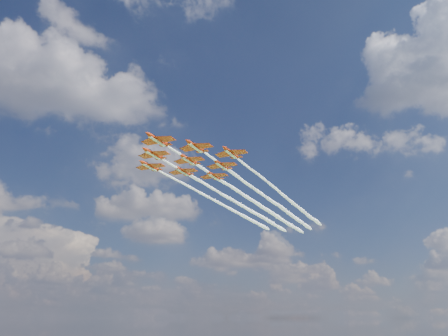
# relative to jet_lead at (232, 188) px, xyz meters

# --- Properties ---
(jet_lead) EXTENTS (83.23, 87.98, 3.00)m
(jet_lead) POSITION_rel_jet_lead_xyz_m (0.00, 0.00, 0.00)
(jet_lead) COLOR red
(jet_row2_port) EXTENTS (83.23, 87.98, 3.00)m
(jet_row2_port) POSITION_rel_jet_lead_xyz_m (12.28, 1.60, 0.00)
(jet_row2_port) COLOR red
(jet_row2_starb) EXTENTS (83.23, 87.98, 3.00)m
(jet_row2_starb) POSITION_rel_jet_lead_xyz_m (0.90, 12.35, 0.00)
(jet_row2_starb) COLOR red
(jet_row3_port) EXTENTS (83.23, 87.98, 3.00)m
(jet_row3_port) POSITION_rel_jet_lead_xyz_m (24.55, 3.21, 0.00)
(jet_row3_port) COLOR red
(jet_row3_centre) EXTENTS (83.23, 87.98, 3.00)m
(jet_row3_centre) POSITION_rel_jet_lead_xyz_m (13.18, 13.95, 0.00)
(jet_row3_centre) COLOR red
(jet_row3_starb) EXTENTS (83.23, 87.98, 3.00)m
(jet_row3_starb) POSITION_rel_jet_lead_xyz_m (1.80, 24.70, 0.00)
(jet_row3_starb) COLOR red
(jet_row4_port) EXTENTS (83.23, 87.98, 3.00)m
(jet_row4_port) POSITION_rel_jet_lead_xyz_m (25.45, 15.56, 0.00)
(jet_row4_port) COLOR red
(jet_row4_starb) EXTENTS (83.23, 87.98, 3.00)m
(jet_row4_starb) POSITION_rel_jet_lead_xyz_m (14.08, 26.30, 0.00)
(jet_row4_starb) COLOR red
(jet_tail) EXTENTS (83.23, 87.98, 3.00)m
(jet_tail) POSITION_rel_jet_lead_xyz_m (26.36, 27.90, 0.00)
(jet_tail) COLOR red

